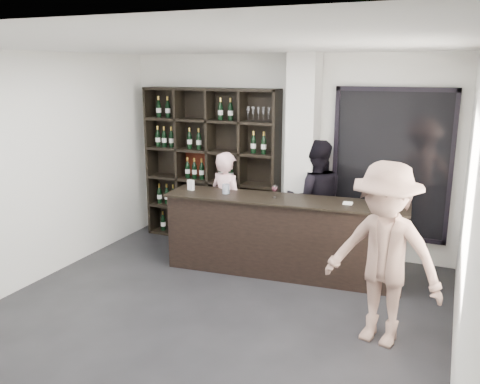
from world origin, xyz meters
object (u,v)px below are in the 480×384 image
at_px(wine_shelf, 211,166).
at_px(customer, 384,255).
at_px(tasting_counter, 283,236).
at_px(taster_pink, 227,205).
at_px(taster_black, 315,200).

height_order(wine_shelf, customer, wine_shelf).
xyz_separation_m(wine_shelf, customer, (2.95, -2.17, -0.28)).
relative_size(tasting_counter, taster_pink, 2.03).
bearing_deg(taster_black, customer, 98.73).
distance_m(taster_black, customer, 2.33).
height_order(wine_shelf, taster_pink, wine_shelf).
height_order(wine_shelf, taster_black, wine_shelf).
distance_m(tasting_counter, taster_pink, 1.01).
distance_m(wine_shelf, tasting_counter, 1.88).
bearing_deg(tasting_counter, taster_black, 67.86).
bearing_deg(customer, tasting_counter, 153.26).
xyz_separation_m(tasting_counter, taster_pink, (-0.94, 0.27, 0.26)).
bearing_deg(wine_shelf, customer, -36.27).
height_order(taster_pink, taster_black, taster_black).
distance_m(wine_shelf, taster_black, 1.77).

